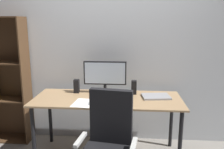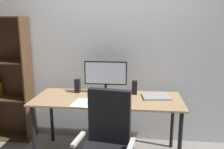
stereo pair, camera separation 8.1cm
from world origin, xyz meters
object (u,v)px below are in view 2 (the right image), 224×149
object	(u,v)px
monitor	(106,75)
speaker_left	(77,86)
coffee_mug	(107,94)
speaker_right	(134,87)
laptop	(156,97)
bookshelf	(8,81)
keyboard	(102,103)
desk	(108,105)
mouse	(120,103)

from	to	relation	value
monitor	speaker_left	world-z (taller)	monitor
coffee_mug	speaker_right	bearing A→B (deg)	30.05
monitor	laptop	distance (m)	0.67
monitor	bookshelf	bearing A→B (deg)	174.20
keyboard	coffee_mug	bearing A→B (deg)	78.11
monitor	speaker_left	distance (m)	0.39
speaker_right	bookshelf	distance (m)	1.74
monitor	speaker_right	distance (m)	0.39
keyboard	desk	bearing A→B (deg)	76.64
speaker_left	desk	bearing A→B (deg)	-25.01
keyboard	bookshelf	bearing A→B (deg)	156.73
mouse	speaker_right	xyz separation A→B (m)	(0.14, 0.38, 0.07)
coffee_mug	speaker_right	world-z (taller)	speaker_right
speaker_left	bookshelf	size ratio (longest dim) A/B	0.10
keyboard	laptop	distance (m)	0.67
speaker_right	desk	bearing A→B (deg)	-148.55
mouse	laptop	size ratio (longest dim) A/B	0.30
laptop	speaker_right	xyz separation A→B (m)	(-0.26, 0.12, 0.07)
coffee_mug	bookshelf	size ratio (longest dim) A/B	0.06
keyboard	mouse	bearing A→B (deg)	-1.53
mouse	speaker_left	distance (m)	0.69
keyboard	speaker_left	size ratio (longest dim) A/B	1.71
coffee_mug	speaker_right	xyz separation A→B (m)	(0.31, 0.18, 0.03)
laptop	speaker_left	world-z (taller)	speaker_left
desk	speaker_right	xyz separation A→B (m)	(0.31, 0.19, 0.17)
monitor	mouse	bearing A→B (deg)	-61.22
laptop	bookshelf	distance (m)	2.01
desk	keyboard	size ratio (longest dim) A/B	5.97
laptop	mouse	bearing A→B (deg)	-154.32
monitor	bookshelf	world-z (taller)	bookshelf
speaker_left	bookshelf	xyz separation A→B (m)	(-1.01, 0.15, 0.00)
monitor	speaker_right	xyz separation A→B (m)	(0.36, -0.01, -0.15)
desk	laptop	bearing A→B (deg)	7.24
speaker_right	bookshelf	size ratio (longest dim) A/B	0.10
monitor	keyboard	bearing A→B (deg)	-88.58
coffee_mug	monitor	bearing A→B (deg)	103.19
desk	keyboard	xyz separation A→B (m)	(-0.04, -0.20, 0.09)
keyboard	coffee_mug	xyz separation A→B (m)	(0.03, 0.20, 0.04)
keyboard	monitor	bearing A→B (deg)	89.24
monitor	coffee_mug	size ratio (longest dim) A/B	5.10
coffee_mug	bookshelf	world-z (taller)	bookshelf
desk	laptop	xyz separation A→B (m)	(0.57, 0.07, 0.09)
mouse	speaker_right	world-z (taller)	speaker_right
desk	keyboard	bearing A→B (deg)	-101.18
laptop	desk	bearing A→B (deg)	179.69
speaker_right	monitor	bearing A→B (deg)	178.73
monitor	bookshelf	distance (m)	1.39
keyboard	laptop	xyz separation A→B (m)	(0.61, 0.27, 0.00)
mouse	monitor	bearing A→B (deg)	106.17
desk	coffee_mug	xyz separation A→B (m)	(-0.00, 0.01, 0.13)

